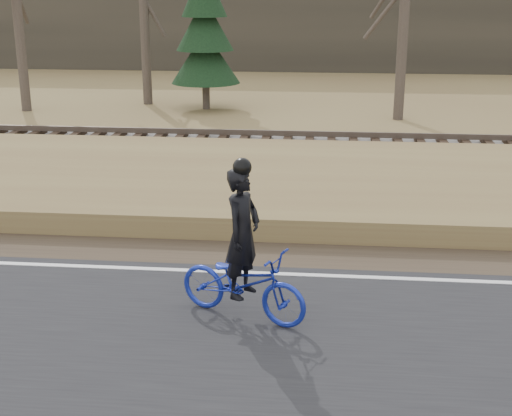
{
  "coord_description": "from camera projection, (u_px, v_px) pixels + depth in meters",
  "views": [
    {
      "loc": [
        -2.58,
        -10.67,
        4.69
      ],
      "look_at": [
        -3.68,
        0.5,
        1.1
      ],
      "focal_mm": 50.0,
      "sensor_mm": 36.0,
      "label": 1
    }
  ],
  "objects": [
    {
      "name": "shoulder",
      "position": [
        470.0,
        261.0,
        12.44
      ],
      "size": [
        120.0,
        1.6,
        0.04
      ],
      "primitive_type": "cube",
      "color": "#473A2B",
      "rests_on": "ground"
    },
    {
      "name": "ballast",
      "position": [
        422.0,
        158.0,
        18.82
      ],
      "size": [
        120.0,
        3.0,
        0.45
      ],
      "primitive_type": "cube",
      "color": "slate",
      "rests_on": "ground"
    },
    {
      "name": "edge_line",
      "position": [
        481.0,
        282.0,
        11.47
      ],
      "size": [
        120.0,
        0.12,
        0.01
      ],
      "primitive_type": "cube",
      "color": "silver",
      "rests_on": "road"
    },
    {
      "name": "bare_tree_far_left",
      "position": [
        17.0,
        6.0,
        25.81
      ],
      "size": [
        0.36,
        0.36,
        7.63
      ],
      "primitive_type": "cylinder",
      "color": "#4C4138",
      "rests_on": "ground"
    },
    {
      "name": "bare_tree_near_left",
      "position": [
        405.0,
        6.0,
        24.1
      ],
      "size": [
        0.36,
        0.36,
        7.77
      ],
      "primitive_type": "cylinder",
      "color": "#4C4138",
      "rests_on": "ground"
    },
    {
      "name": "railroad",
      "position": [
        423.0,
        147.0,
        18.73
      ],
      "size": [
        120.0,
        2.4,
        0.29
      ],
      "color": "black",
      "rests_on": "ballast"
    },
    {
      "name": "embankment",
      "position": [
        444.0,
        200.0,
        15.22
      ],
      "size": [
        120.0,
        5.0,
        0.44
      ],
      "primitive_type": "cube",
      "color": "olive",
      "rests_on": "ground"
    },
    {
      "name": "conifer",
      "position": [
        205.0,
        25.0,
        26.4
      ],
      "size": [
        2.6,
        2.6,
        6.57
      ],
      "color": "#4C4138",
      "rests_on": "ground"
    },
    {
      "name": "ground",
      "position": [
        484.0,
        290.0,
        11.3
      ],
      "size": [
        120.0,
        120.0,
        0.0
      ],
      "primitive_type": "plane",
      "color": "olive",
      "rests_on": "ground"
    },
    {
      "name": "cyclist",
      "position": [
        243.0,
        269.0,
        10.07
      ],
      "size": [
        2.1,
        1.4,
        2.36
      ],
      "rotation": [
        0.0,
        0.0,
        1.18
      ],
      "color": "#162698",
      "rests_on": "road"
    },
    {
      "name": "treeline_backdrop",
      "position": [
        376.0,
        13.0,
        38.83
      ],
      "size": [
        120.0,
        4.0,
        6.0
      ],
      "primitive_type": "cube",
      "color": "#383328",
      "rests_on": "ground"
    }
  ]
}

